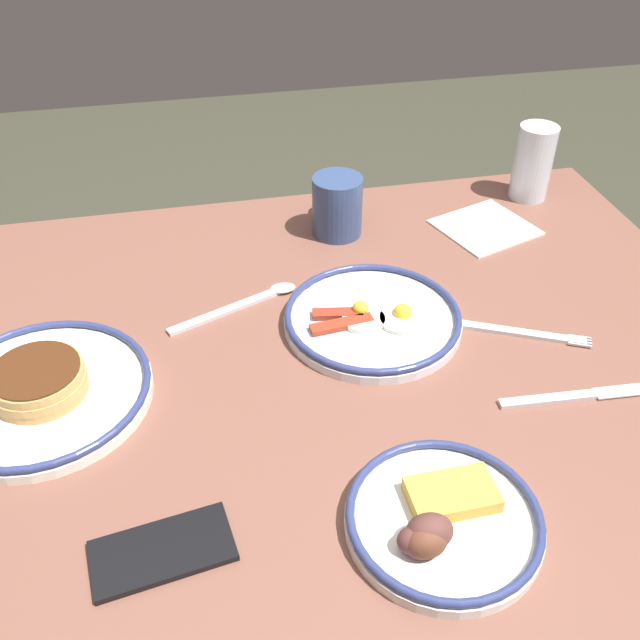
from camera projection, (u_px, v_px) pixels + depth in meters
ground_plane at (308, 634)px, 1.43m from camera, size 6.00×6.00×0.00m
dining_table at (303, 413)px, 1.03m from camera, size 1.29×0.92×0.74m
plate_near_main at (373, 318)px, 1.01m from camera, size 0.26×0.26×0.04m
plate_center_pancakes at (41, 390)px, 0.89m from camera, size 0.28×0.28×0.05m
plate_far_companion at (442, 520)px, 0.74m from camera, size 0.21×0.21×0.05m
coffee_mug at (337, 205)px, 1.20m from camera, size 0.09×0.12×0.10m
drinking_glass at (532, 166)px, 1.29m from camera, size 0.07×0.07×0.14m
cell_phone at (163, 551)px, 0.72m from camera, size 0.15×0.09×0.01m
paper_napkin at (485, 227)px, 1.24m from camera, size 0.19×0.18×0.00m
fork_near at (525, 333)px, 1.00m from camera, size 0.17×0.10×0.01m
butter_knife at (581, 396)px, 0.90m from camera, size 0.22×0.03×0.01m
tea_spoon at (249, 301)px, 1.06m from camera, size 0.20×0.09×0.01m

